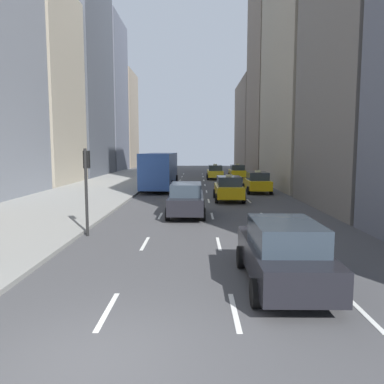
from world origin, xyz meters
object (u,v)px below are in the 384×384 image
at_px(sedan_silver_behind, 186,199).
at_px(city_bus, 160,169).
at_px(traffic_light_pole, 86,178).
at_px(taxi_lead, 237,172).
at_px(taxi_third, 229,188).
at_px(taxi_fourth, 215,172).
at_px(sedan_black_near, 283,253).
at_px(taxi_second, 257,182).

bearing_deg(sedan_silver_behind, city_bus, 100.86).
relative_size(sedan_silver_behind, traffic_light_pole, 1.35).
distance_m(taxi_lead, city_bus, 14.67).
relative_size(taxi_lead, sedan_silver_behind, 0.91).
bearing_deg(sedan_silver_behind, taxi_third, 65.29).
distance_m(taxi_lead, taxi_fourth, 2.99).
bearing_deg(sedan_black_near, sedan_silver_behind, 104.96).
distance_m(taxi_lead, traffic_light_pole, 32.86).
distance_m(taxi_second, sedan_silver_behind, 12.48).
bearing_deg(taxi_fourth, city_bus, -117.19).
height_order(taxi_third, taxi_fourth, same).
distance_m(taxi_lead, taxi_second, 15.49).
xyz_separation_m(sedan_black_near, city_bus, (-5.61, 25.14, 0.90)).
distance_m(taxi_second, city_bus, 9.16).
bearing_deg(taxi_third, taxi_lead, 82.25).
height_order(sedan_silver_behind, traffic_light_pole, traffic_light_pole).
xyz_separation_m(taxi_lead, taxi_fourth, (-2.80, -1.06, 0.00)).
bearing_deg(sedan_black_near, traffic_light_pole, 139.68).
relative_size(taxi_second, taxi_fourth, 1.00).
bearing_deg(taxi_second, taxi_lead, 90.00).
distance_m(taxi_second, traffic_light_pole, 18.62).
bearing_deg(taxi_fourth, taxi_third, -90.00).
height_order(taxi_lead, taxi_second, same).
height_order(taxi_lead, sedan_black_near, taxi_lead).
relative_size(taxi_lead, sedan_black_near, 0.95).
xyz_separation_m(taxi_fourth, sedan_silver_behind, (-2.80, -25.59, 0.03)).
xyz_separation_m(taxi_fourth, traffic_light_pole, (-6.75, -30.34, 1.53)).
distance_m(taxi_second, taxi_fourth, 14.70).
xyz_separation_m(taxi_third, city_bus, (-5.61, 8.58, 0.91)).
bearing_deg(taxi_third, sedan_black_near, -90.00).
xyz_separation_m(taxi_third, traffic_light_pole, (-6.75, -10.84, 1.53)).
xyz_separation_m(taxi_lead, city_bus, (-8.41, -11.99, 0.91)).
height_order(taxi_third, sedan_silver_behind, taxi_third).
bearing_deg(sedan_silver_behind, sedan_black_near, -75.04).
distance_m(sedan_black_near, traffic_light_pole, 8.98).
bearing_deg(city_bus, taxi_fourth, 62.81).
distance_m(taxi_fourth, traffic_light_pole, 31.12).
relative_size(sedan_black_near, city_bus, 0.40).
bearing_deg(city_bus, taxi_lead, 54.94).
height_order(taxi_second, taxi_fourth, same).
bearing_deg(sedan_black_near, taxi_third, 90.00).
relative_size(taxi_second, sedan_silver_behind, 0.91).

